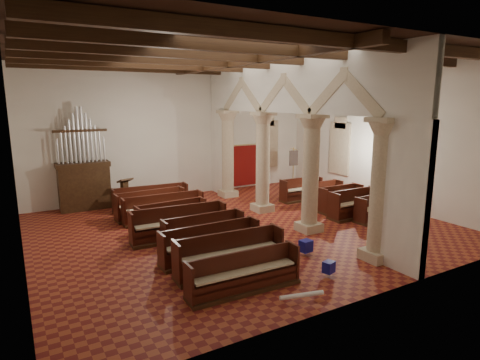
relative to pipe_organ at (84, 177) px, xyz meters
name	(u,v)px	position (x,y,z in m)	size (l,w,h in m)	color
floor	(243,227)	(4.50, -5.50, -1.37)	(14.00, 14.00, 0.00)	#9A3D21
ceiling	(243,55)	(4.50, -5.50, 4.63)	(14.00, 14.00, 0.00)	black
wall_back	(179,133)	(4.50, 0.50, 1.63)	(14.00, 0.02, 6.00)	silver
wall_front	(381,170)	(4.50, -11.50, 1.63)	(14.00, 0.02, 6.00)	silver
wall_left	(13,159)	(-2.50, -5.50, 1.63)	(0.02, 12.00, 6.00)	silver
wall_right	(383,136)	(11.50, -5.50, 1.63)	(0.02, 12.00, 6.00)	silver
ceiling_beams	(243,61)	(4.50, -5.50, 4.45)	(13.80, 11.80, 0.30)	#3F2914
arcade	(286,127)	(6.30, -5.50, 2.19)	(0.90, 11.90, 6.00)	beige
window_right_a	(410,159)	(11.48, -7.00, 0.83)	(0.03, 1.00, 2.20)	#34765C
window_right_b	(340,149)	(11.48, -3.00, 0.83)	(0.03, 1.00, 2.20)	#34765C
window_back	(267,144)	(9.50, 0.48, 0.83)	(1.00, 0.03, 2.20)	#34765C
pipe_organ	(84,177)	(0.00, 0.00, 0.00)	(2.10, 0.85, 4.40)	#3F2914
lectern	(125,197)	(1.41, -1.03, -0.80)	(0.65, 0.68, 1.39)	#361911
dossal_curtain	(244,165)	(8.00, 0.42, -0.21)	(1.80, 0.07, 2.17)	maroon
processional_banner	(293,175)	(9.90, -1.35, -0.60)	(0.50, 0.64, 2.18)	#3F2914
hymnal_box_a	(329,267)	(4.37, -10.14, -1.12)	(0.30, 0.24, 0.30)	navy
hymnal_box_b	(306,246)	(4.79, -8.69, -1.10)	(0.35, 0.28, 0.35)	navy
hymnal_box_c	(239,221)	(4.34, -5.46, -1.11)	(0.33, 0.27, 0.33)	#161B98
tube_heater_a	(302,295)	(2.90, -10.88, -1.21)	(0.11, 0.11, 1.06)	white
tube_heater_b	(247,286)	(2.05, -9.87, -1.21)	(0.09, 0.09, 0.94)	silver
nave_pew_0	(244,279)	(2.03, -9.76, -1.06)	(2.91, 0.71, 0.96)	#3F2914
nave_pew_1	(230,260)	(2.23, -8.68, -1.01)	(3.03, 0.87, 1.09)	#3F2914
nave_pew_2	(211,248)	(2.19, -7.60, -1.03)	(2.99, 0.71, 1.03)	#3F2914
nave_pew_3	(204,236)	(2.47, -6.52, -1.04)	(2.65, 0.70, 1.01)	#3F2914
nave_pew_4	(179,229)	(2.03, -5.53, -1.01)	(3.21, 0.93, 1.11)	#3F2914
nave_pew_5	(172,220)	(2.23, -4.31, -1.05)	(2.60, 0.80, 0.97)	#3F2914
nave_pew_6	(164,212)	(2.30, -3.28, -1.04)	(3.09, 0.76, 1.02)	#3F2914
nave_pew_7	(151,208)	(2.01, -2.57, -1.02)	(2.75, 0.84, 1.06)	#3F2914
nave_pew_8	(151,202)	(2.37, -1.49, -1.04)	(3.14, 0.88, 1.01)	#3F2914
aisle_pew_0	(375,212)	(9.28, -7.30, -1.04)	(1.84, 0.78, 0.99)	#3F2914
aisle_pew_1	(355,208)	(8.94, -6.57, -1.00)	(2.24, 0.74, 1.10)	#3F2914
aisle_pew_2	(340,203)	(9.08, -5.65, -1.01)	(1.99, 0.71, 1.07)	#3F2914
aisle_pew_3	(323,197)	(9.19, -4.47, -1.03)	(1.80, 0.71, 1.02)	#3F2914
aisle_pew_4	(301,193)	(8.81, -3.39, -1.02)	(2.03, 0.73, 1.03)	#3F2914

